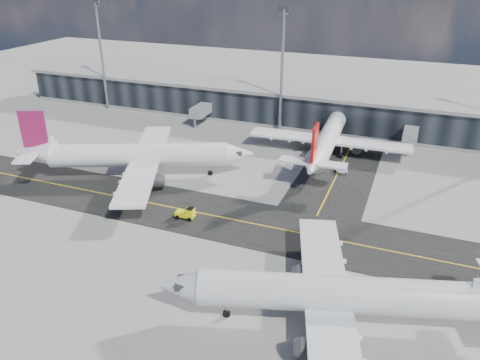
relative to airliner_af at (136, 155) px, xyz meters
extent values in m
plane|color=gray|center=(17.67, -12.65, -4.35)|extent=(300.00, 300.00, 0.00)
cube|color=black|center=(17.67, -8.65, -4.34)|extent=(180.00, 14.00, 0.02)
cube|color=black|center=(35.67, 22.35, -4.34)|extent=(14.00, 50.00, 0.02)
cube|color=yellow|center=(17.67, -8.65, -4.32)|extent=(180.00, 0.25, 0.01)
cube|color=yellow|center=(35.67, 22.35, -4.32)|extent=(0.25, 50.00, 0.01)
cube|color=black|center=(17.67, 42.35, -0.35)|extent=(150.00, 12.00, 8.00)
cube|color=gray|center=(17.67, 42.35, 4.05)|extent=(152.00, 13.00, 0.80)
cube|color=gray|center=(17.67, 42.35, -3.95)|extent=(150.00, 12.20, 0.80)
cube|color=gray|center=(-2.33, 34.35, -0.85)|extent=(3.00, 10.00, 2.40)
cylinder|color=gray|center=(-2.33, 29.35, -3.15)|extent=(0.60, 0.60, 2.40)
cube|color=gray|center=(47.67, 34.35, -0.85)|extent=(3.00, 10.00, 2.40)
cylinder|color=gray|center=(47.67, 29.35, -3.15)|extent=(0.60, 0.60, 2.40)
cylinder|color=gray|center=(-32.33, 35.35, 9.65)|extent=(0.70, 0.70, 28.00)
cube|color=#2D2D30|center=(-32.33, 35.35, 23.85)|extent=(2.50, 0.50, 1.40)
cylinder|color=gray|center=(17.67, 35.35, 9.65)|extent=(0.70, 0.70, 28.00)
cube|color=#2D2D30|center=(17.67, 35.35, 23.85)|extent=(2.50, 0.50, 1.40)
cylinder|color=white|center=(0.62, 0.26, 0.08)|extent=(32.27, 17.14, 4.43)
cone|color=white|center=(17.92, 7.67, 0.08)|extent=(6.83, 6.25, 4.43)
cone|color=white|center=(-17.19, -7.36, 0.74)|extent=(7.85, 6.68, 4.43)
cube|color=white|center=(1.63, 0.70, -1.03)|extent=(19.90, 36.77, 0.55)
cylinder|color=#2D2D30|center=(0.04, 7.24, -2.25)|extent=(5.28, 4.17, 2.55)
cylinder|color=#2D2D30|center=(5.27, -4.97, -2.25)|extent=(5.28, 4.17, 2.55)
cube|color=silver|center=(0.04, 7.24, -1.36)|extent=(2.21, 1.28, 0.89)
cube|color=silver|center=(5.27, -4.97, -1.36)|extent=(2.21, 1.28, 0.89)
cube|color=#701350|center=(-16.68, -7.14, 5.39)|extent=(4.47, 2.29, 6.86)
cube|color=white|center=(-17.19, -7.36, 1.40)|extent=(8.08, 13.43, 0.39)
cube|color=#2D2D30|center=(17.41, 7.45, 0.52)|extent=(2.99, 3.11, 0.77)
cylinder|color=gray|center=(12.83, 5.49, -3.02)|extent=(0.35, 0.35, 2.21)
cylinder|color=black|center=(12.83, 5.49, -3.85)|extent=(1.07, 0.75, 1.00)
cylinder|color=black|center=(-1.71, 2.88, -3.74)|extent=(1.34, 0.99, 1.22)
cylinder|color=black|center=(0.91, -3.22, -3.74)|extent=(1.34, 0.99, 1.22)
cylinder|color=white|center=(31.69, 24.38, -0.34)|extent=(5.29, 30.24, 4.01)
cone|color=white|center=(30.96, 41.43, -0.34)|extent=(4.22, 5.18, 4.01)
cone|color=white|center=(32.43, 6.84, 0.26)|extent=(4.27, 6.19, 4.01)
cube|color=white|center=(31.64, 25.39, -1.34)|extent=(34.29, 6.46, 0.50)
cylinder|color=#2D2D30|center=(25.59, 26.13, -2.44)|extent=(2.48, 4.31, 2.31)
cylinder|color=#2D2D30|center=(37.61, 26.65, -2.44)|extent=(2.48, 4.31, 2.31)
cube|color=silver|center=(25.59, 26.13, -1.64)|extent=(0.49, 2.02, 0.80)
cube|color=silver|center=(37.61, 26.65, -1.64)|extent=(0.49, 2.02, 0.80)
cube|color=red|center=(32.41, 7.34, 4.48)|extent=(0.63, 4.23, 6.22)
cube|color=white|center=(32.43, 6.84, 0.87)|extent=(12.15, 3.32, 0.35)
cube|color=#2D2D30|center=(30.98, 40.92, 0.06)|extent=(2.29, 2.10, 0.70)
cylinder|color=gray|center=(31.17, 36.41, -3.15)|extent=(0.25, 0.25, 2.01)
cylinder|color=black|center=(31.17, 36.41, -3.90)|extent=(0.39, 0.92, 0.90)
cylinder|color=black|center=(28.72, 23.25, -3.80)|extent=(0.55, 1.12, 1.10)
cylinder|color=black|center=(34.74, 23.51, -3.80)|extent=(0.55, 1.12, 1.10)
cylinder|color=silver|center=(43.20, -26.21, -0.18)|extent=(31.16, 12.97, 4.17)
cone|color=silver|center=(26.22, -31.30, -0.18)|extent=(6.19, 5.49, 4.17)
cube|color=silver|center=(42.20, -26.51, -1.22)|extent=(15.17, 35.46, 0.52)
cylinder|color=#2D2D30|center=(43.00, -32.80, -2.37)|extent=(4.88, 3.55, 2.40)
cylinder|color=#2D2D30|center=(39.41, -20.81, -2.37)|extent=(4.88, 3.55, 2.40)
cube|color=silver|center=(43.00, -32.80, -1.54)|extent=(2.12, 1.00, 0.83)
cube|color=silver|center=(39.41, -20.81, -1.54)|extent=(2.12, 1.00, 0.83)
cube|color=#2D2D30|center=(26.72, -31.15, 0.24)|extent=(2.66, 2.80, 0.73)
cylinder|color=gray|center=(31.22, -29.80, -3.10)|extent=(0.31, 0.31, 2.09)
cylinder|color=black|center=(31.22, -29.80, -3.88)|extent=(1.00, 0.62, 0.94)
cylinder|color=black|center=(45.10, -28.91, -3.78)|extent=(1.25, 0.83, 1.15)
cylinder|color=black|center=(43.30, -22.91, -3.78)|extent=(1.25, 0.83, 1.15)
cube|color=#FFF00D|center=(16.05, -11.10, -3.56)|extent=(3.22, 1.62, 0.74)
cube|color=#FFF00D|center=(17.00, -11.05, -2.88)|extent=(1.22, 1.42, 0.95)
cube|color=black|center=(17.00, -11.05, -2.51)|extent=(1.11, 1.36, 0.26)
cylinder|color=black|center=(17.07, -10.36, -3.98)|extent=(0.75, 0.30, 0.74)
cylinder|color=black|center=(17.13, -11.73, -3.98)|extent=(0.75, 0.30, 0.74)
cylinder|color=black|center=(14.97, -10.46, -3.98)|extent=(0.75, 0.30, 0.74)
cylinder|color=black|center=(15.03, -11.83, -3.98)|extent=(0.75, 0.30, 0.74)
imported|color=white|center=(36.09, 17.09, -3.70)|extent=(2.96, 5.01, 1.31)
camera|label=1|loc=(48.28, -68.86, 33.64)|focal=35.00mm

